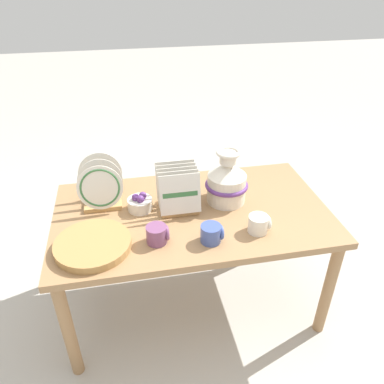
{
  "coord_description": "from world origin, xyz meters",
  "views": [
    {
      "loc": [
        -0.29,
        -1.48,
        1.69
      ],
      "look_at": [
        0.0,
        0.0,
        0.73
      ],
      "focal_mm": 35.0,
      "sensor_mm": 36.0,
      "label": 1
    }
  ],
  "objects_px": {
    "ceramic_vase": "(227,181)",
    "wicker_charger_stack": "(93,245)",
    "mug_cobalt_glaze": "(212,233)",
    "mug_plum_glaze": "(158,234)",
    "dish_rack_square_plates": "(178,193)",
    "mug_cream_glaze": "(259,224)",
    "fruit_bowl": "(140,203)",
    "dish_rack_round_plates": "(101,189)"
  },
  "relations": [
    {
      "from": "ceramic_vase",
      "to": "wicker_charger_stack",
      "type": "relative_size",
      "value": 0.86
    },
    {
      "from": "ceramic_vase",
      "to": "mug_cobalt_glaze",
      "type": "xyz_separation_m",
      "value": [
        -0.15,
        -0.3,
        -0.08
      ]
    },
    {
      "from": "wicker_charger_stack",
      "to": "mug_cobalt_glaze",
      "type": "height_order",
      "value": "mug_cobalt_glaze"
    },
    {
      "from": "mug_plum_glaze",
      "to": "wicker_charger_stack",
      "type": "bearing_deg",
      "value": 177.64
    },
    {
      "from": "dish_rack_square_plates",
      "to": "mug_cobalt_glaze",
      "type": "relative_size",
      "value": 2.19
    },
    {
      "from": "dish_rack_square_plates",
      "to": "mug_cream_glaze",
      "type": "distance_m",
      "value": 0.42
    },
    {
      "from": "mug_cobalt_glaze",
      "to": "fruit_bowl",
      "type": "distance_m",
      "value": 0.42
    },
    {
      "from": "dish_rack_square_plates",
      "to": "mug_plum_glaze",
      "type": "bearing_deg",
      "value": -118.28
    },
    {
      "from": "dish_rack_round_plates",
      "to": "mug_cobalt_glaze",
      "type": "bearing_deg",
      "value": -39.19
    },
    {
      "from": "ceramic_vase",
      "to": "fruit_bowl",
      "type": "relative_size",
      "value": 2.32
    },
    {
      "from": "wicker_charger_stack",
      "to": "ceramic_vase",
      "type": "bearing_deg",
      "value": 20.61
    },
    {
      "from": "dish_rack_round_plates",
      "to": "mug_plum_glaze",
      "type": "distance_m",
      "value": 0.42
    },
    {
      "from": "mug_cobalt_glaze",
      "to": "mug_plum_glaze",
      "type": "bearing_deg",
      "value": 170.19
    },
    {
      "from": "dish_rack_round_plates",
      "to": "wicker_charger_stack",
      "type": "bearing_deg",
      "value": -97.2
    },
    {
      "from": "mug_cream_glaze",
      "to": "mug_plum_glaze",
      "type": "xyz_separation_m",
      "value": [
        -0.46,
        0.01,
        0.0
      ]
    },
    {
      "from": "wicker_charger_stack",
      "to": "mug_cream_glaze",
      "type": "bearing_deg",
      "value": -2.03
    },
    {
      "from": "wicker_charger_stack",
      "to": "mug_cobalt_glaze",
      "type": "distance_m",
      "value": 0.51
    },
    {
      "from": "dish_rack_round_plates",
      "to": "dish_rack_square_plates",
      "type": "distance_m",
      "value": 0.38
    },
    {
      "from": "ceramic_vase",
      "to": "wicker_charger_stack",
      "type": "bearing_deg",
      "value": -159.39
    },
    {
      "from": "mug_plum_glaze",
      "to": "mug_cobalt_glaze",
      "type": "relative_size",
      "value": 1.0
    },
    {
      "from": "ceramic_vase",
      "to": "mug_plum_glaze",
      "type": "xyz_separation_m",
      "value": [
        -0.38,
        -0.26,
        -0.08
      ]
    },
    {
      "from": "mug_cream_glaze",
      "to": "fruit_bowl",
      "type": "bearing_deg",
      "value": 151.64
    },
    {
      "from": "dish_rack_round_plates",
      "to": "mug_cobalt_glaze",
      "type": "xyz_separation_m",
      "value": [
        0.47,
        -0.38,
        -0.05
      ]
    },
    {
      "from": "dish_rack_round_plates",
      "to": "mug_cream_glaze",
      "type": "distance_m",
      "value": 0.78
    },
    {
      "from": "ceramic_vase",
      "to": "dish_rack_square_plates",
      "type": "relative_size",
      "value": 1.3
    },
    {
      "from": "mug_cream_glaze",
      "to": "mug_plum_glaze",
      "type": "relative_size",
      "value": 1.0
    },
    {
      "from": "ceramic_vase",
      "to": "dish_rack_round_plates",
      "type": "bearing_deg",
      "value": 172.29
    },
    {
      "from": "dish_rack_square_plates",
      "to": "mug_cream_glaze",
      "type": "relative_size",
      "value": 2.19
    },
    {
      "from": "fruit_bowl",
      "to": "ceramic_vase",
      "type": "bearing_deg",
      "value": -0.56
    },
    {
      "from": "ceramic_vase",
      "to": "mug_cobalt_glaze",
      "type": "relative_size",
      "value": 2.84
    },
    {
      "from": "mug_cream_glaze",
      "to": "fruit_bowl",
      "type": "xyz_separation_m",
      "value": [
        -0.52,
        0.28,
        -0.0
      ]
    },
    {
      "from": "mug_cobalt_glaze",
      "to": "fruit_bowl",
      "type": "xyz_separation_m",
      "value": [
        -0.29,
        0.3,
        -0.0
      ]
    },
    {
      "from": "ceramic_vase",
      "to": "fruit_bowl",
      "type": "xyz_separation_m",
      "value": [
        -0.44,
        0.0,
        -0.08
      ]
    },
    {
      "from": "dish_rack_square_plates",
      "to": "fruit_bowl",
      "type": "distance_m",
      "value": 0.19
    },
    {
      "from": "ceramic_vase",
      "to": "wicker_charger_stack",
      "type": "height_order",
      "value": "ceramic_vase"
    },
    {
      "from": "mug_cobalt_glaze",
      "to": "ceramic_vase",
      "type": "bearing_deg",
      "value": 63.82
    },
    {
      "from": "dish_rack_square_plates",
      "to": "ceramic_vase",
      "type": "bearing_deg",
      "value": 4.06
    },
    {
      "from": "ceramic_vase",
      "to": "dish_rack_square_plates",
      "type": "bearing_deg",
      "value": -175.94
    },
    {
      "from": "dish_rack_square_plates",
      "to": "mug_cobalt_glaze",
      "type": "xyz_separation_m",
      "value": [
        0.1,
        -0.28,
        -0.04
      ]
    },
    {
      "from": "mug_plum_glaze",
      "to": "ceramic_vase",
      "type": "bearing_deg",
      "value": 34.3
    },
    {
      "from": "wicker_charger_stack",
      "to": "mug_cobalt_glaze",
      "type": "bearing_deg",
      "value": -5.77
    },
    {
      "from": "mug_plum_glaze",
      "to": "dish_rack_square_plates",
      "type": "bearing_deg",
      "value": 61.72
    }
  ]
}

